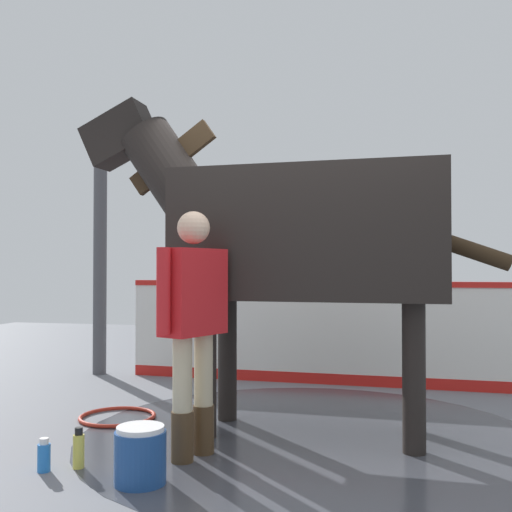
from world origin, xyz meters
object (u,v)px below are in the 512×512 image
(bottle_shampoo, at_px, (79,450))
(wash_bucket, at_px, (140,455))
(horse, at_px, (295,234))
(handler, at_px, (193,315))
(bottle_spray, at_px, (44,456))
(hose_coil, at_px, (117,417))

(bottle_shampoo, bearing_deg, wash_bucket, -18.86)
(horse, bearing_deg, wash_bucket, 61.65)
(wash_bucket, bearing_deg, bottle_shampoo, 161.14)
(handler, xyz_separation_m, bottle_spray, (-0.83, -0.46, -0.86))
(horse, distance_m, hose_coil, 2.18)
(handler, height_order, bottle_shampoo, handler)
(handler, bearing_deg, bottle_spray, -128.37)
(wash_bucket, distance_m, hose_coil, 1.60)
(wash_bucket, height_order, bottle_shampoo, wash_bucket)
(horse, height_order, handler, horse)
(horse, height_order, wash_bucket, horse)
(hose_coil, bearing_deg, wash_bucket, -59.67)
(horse, bearing_deg, bottle_shampoo, 43.46)
(handler, xyz_separation_m, wash_bucket, (-0.15, -0.53, -0.79))
(wash_bucket, bearing_deg, handler, 73.99)
(horse, xyz_separation_m, wash_bucket, (-0.74, -1.25, -1.38))
(handler, bearing_deg, bottle_shampoo, -128.42)
(bottle_spray, height_order, hose_coil, bottle_spray)
(bottle_shampoo, bearing_deg, hose_coil, 104.34)
(bottle_spray, bearing_deg, wash_bucket, -5.61)
(handler, bearing_deg, horse, 73.03)
(bottle_spray, bearing_deg, horse, 39.77)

